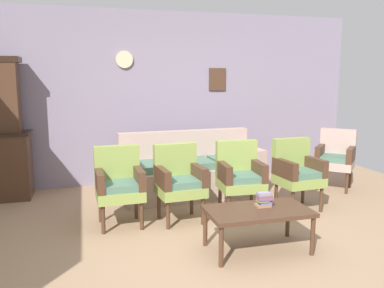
{
  "coord_description": "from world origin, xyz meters",
  "views": [
    {
      "loc": [
        -1.24,
        -3.69,
        1.68
      ],
      "look_at": [
        0.07,
        1.11,
        0.85
      ],
      "focal_mm": 37.46,
      "sensor_mm": 36.0,
      "label": 1
    }
  ],
  "objects_px": {
    "armchair_near_couch_end": "(297,171)",
    "coffee_table": "(258,213)",
    "wingback_chair_by_fireplace": "(336,156)",
    "book_stack_on_table": "(264,200)",
    "armchair_row_middle": "(119,182)",
    "armchair_by_doorway": "(240,174)",
    "floral_couch": "(191,172)",
    "armchair_near_cabinet": "(179,179)"
  },
  "relations": [
    {
      "from": "armchair_near_couch_end",
      "to": "coffee_table",
      "type": "relative_size",
      "value": 0.9
    },
    {
      "from": "wingback_chair_by_fireplace",
      "to": "book_stack_on_table",
      "type": "relative_size",
      "value": 5.44
    },
    {
      "from": "book_stack_on_table",
      "to": "armchair_row_middle",
      "type": "bearing_deg",
      "value": 142.64
    },
    {
      "from": "armchair_row_middle",
      "to": "armchair_near_couch_end",
      "type": "xyz_separation_m",
      "value": [
        2.26,
        -0.01,
        0.0
      ]
    },
    {
      "from": "coffee_table",
      "to": "armchair_by_doorway",
      "type": "bearing_deg",
      "value": 77.36
    },
    {
      "from": "floral_couch",
      "to": "armchair_near_cabinet",
      "type": "bearing_deg",
      "value": -112.35
    },
    {
      "from": "armchair_by_doorway",
      "to": "armchair_near_couch_end",
      "type": "distance_m",
      "value": 0.79
    },
    {
      "from": "floral_couch",
      "to": "book_stack_on_table",
      "type": "height_order",
      "value": "floral_couch"
    },
    {
      "from": "armchair_near_cabinet",
      "to": "coffee_table",
      "type": "height_order",
      "value": "armchair_near_cabinet"
    },
    {
      "from": "wingback_chair_by_fireplace",
      "to": "coffee_table",
      "type": "bearing_deg",
      "value": -139.8
    },
    {
      "from": "coffee_table",
      "to": "book_stack_on_table",
      "type": "height_order",
      "value": "book_stack_on_table"
    },
    {
      "from": "floral_couch",
      "to": "armchair_near_cabinet",
      "type": "xyz_separation_m",
      "value": [
        -0.41,
        -1.0,
        0.17
      ]
    },
    {
      "from": "book_stack_on_table",
      "to": "armchair_near_cabinet",
      "type": "bearing_deg",
      "value": 122.88
    },
    {
      "from": "floral_couch",
      "to": "armchair_near_couch_end",
      "type": "relative_size",
      "value": 2.26
    },
    {
      "from": "armchair_near_couch_end",
      "to": "armchair_row_middle",
      "type": "bearing_deg",
      "value": 179.74
    },
    {
      "from": "floral_couch",
      "to": "armchair_near_cabinet",
      "type": "distance_m",
      "value": 1.1
    },
    {
      "from": "armchair_row_middle",
      "to": "floral_couch",
      "type": "bearing_deg",
      "value": 41.11
    },
    {
      "from": "armchair_row_middle",
      "to": "armchair_near_cabinet",
      "type": "xyz_separation_m",
      "value": [
        0.69,
        -0.04,
        0.0
      ]
    },
    {
      "from": "wingback_chair_by_fireplace",
      "to": "armchair_near_couch_end",
      "type": "bearing_deg",
      "value": -146.43
    },
    {
      "from": "armchair_by_doorway",
      "to": "book_stack_on_table",
      "type": "relative_size",
      "value": 5.44
    },
    {
      "from": "coffee_table",
      "to": "book_stack_on_table",
      "type": "relative_size",
      "value": 6.04
    },
    {
      "from": "floral_couch",
      "to": "wingback_chair_by_fireplace",
      "type": "height_order",
      "value": "same"
    },
    {
      "from": "armchair_by_doorway",
      "to": "wingback_chair_by_fireplace",
      "type": "height_order",
      "value": "same"
    },
    {
      "from": "floral_couch",
      "to": "armchair_by_doorway",
      "type": "height_order",
      "value": "same"
    },
    {
      "from": "armchair_by_doorway",
      "to": "armchair_near_couch_end",
      "type": "xyz_separation_m",
      "value": [
        0.79,
        -0.0,
        0.0
      ]
    },
    {
      "from": "armchair_near_cabinet",
      "to": "armchair_near_couch_end",
      "type": "relative_size",
      "value": 1.0
    },
    {
      "from": "armchair_row_middle",
      "to": "armchair_near_couch_end",
      "type": "height_order",
      "value": "same"
    },
    {
      "from": "armchair_by_doorway",
      "to": "armchair_near_couch_end",
      "type": "relative_size",
      "value": 1.0
    },
    {
      "from": "armchair_by_doorway",
      "to": "wingback_chair_by_fireplace",
      "type": "bearing_deg",
      "value": 20.73
    },
    {
      "from": "armchair_row_middle",
      "to": "book_stack_on_table",
      "type": "bearing_deg",
      "value": -37.36
    },
    {
      "from": "book_stack_on_table",
      "to": "armchair_by_doorway",
      "type": "bearing_deg",
      "value": 81.41
    },
    {
      "from": "floral_couch",
      "to": "book_stack_on_table",
      "type": "distance_m",
      "value": 1.99
    },
    {
      "from": "armchair_near_couch_end",
      "to": "wingback_chair_by_fireplace",
      "type": "relative_size",
      "value": 1.0
    },
    {
      "from": "armchair_near_cabinet",
      "to": "coffee_table",
      "type": "xyz_separation_m",
      "value": [
        0.54,
        -1.03,
        -0.12
      ]
    },
    {
      "from": "wingback_chair_by_fireplace",
      "to": "armchair_row_middle",
      "type": "bearing_deg",
      "value": -168.22
    },
    {
      "from": "armchair_near_couch_end",
      "to": "coffee_table",
      "type": "height_order",
      "value": "armchair_near_couch_end"
    },
    {
      "from": "armchair_row_middle",
      "to": "armchair_near_couch_end",
      "type": "distance_m",
      "value": 2.26
    },
    {
      "from": "floral_couch",
      "to": "coffee_table",
      "type": "bearing_deg",
      "value": -86.37
    },
    {
      "from": "floral_couch",
      "to": "wingback_chair_by_fireplace",
      "type": "distance_m",
      "value": 2.23
    },
    {
      "from": "armchair_near_couch_end",
      "to": "armchair_near_cabinet",
      "type": "bearing_deg",
      "value": -178.99
    },
    {
      "from": "floral_couch",
      "to": "armchair_row_middle",
      "type": "relative_size",
      "value": 2.26
    },
    {
      "from": "armchair_near_cabinet",
      "to": "wingback_chair_by_fireplace",
      "type": "height_order",
      "value": "same"
    }
  ]
}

